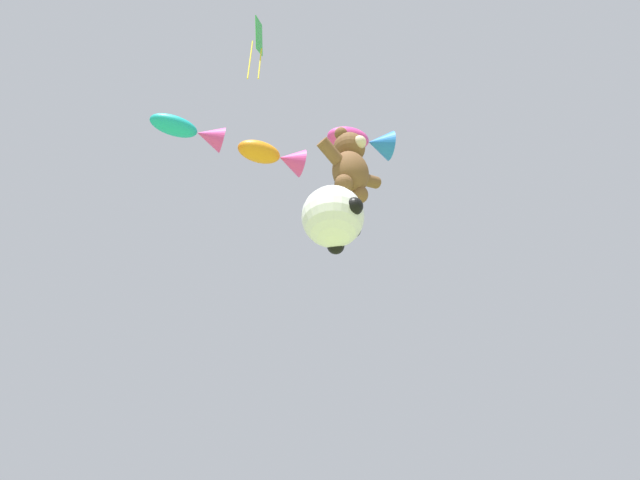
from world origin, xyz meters
The scene contains 6 objects.
teddy_bear_kite centered at (1.86, 4.37, 8.85)m, with size 1.67×0.73×1.69m.
soccer_ball_kite centered at (1.25, 4.27, 7.07)m, with size 1.14×1.14×1.05m.
fish_kite_magenta centered at (4.42, 5.99, 12.97)m, with size 2.05×1.69×0.89m.
fish_kite_tangerine centered at (2.52, 7.68, 12.20)m, with size 2.00×1.42×0.81m.
fish_kite_teal centered at (0.38, 8.60, 12.26)m, with size 2.04×1.32×0.72m.
diamond_kite centered at (0.31, 5.82, 13.25)m, with size 0.83×0.76×2.50m.
Camera 1 is at (-3.24, -0.01, 1.71)m, focal length 28.00 mm.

